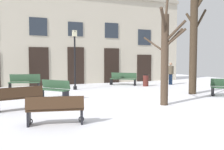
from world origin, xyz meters
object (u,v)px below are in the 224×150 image
object	(u,v)px
tree_center	(165,53)
bench_far_corner	(54,90)
bench_near_center_tree	(25,82)
person_strolling	(171,73)
bench_by_litter_bin	(123,79)
litter_bin	(146,80)
bench_facing_shops	(20,98)
streetlamp	(75,53)
tree_near_facade	(194,40)
bench_back_to_back_right	(55,110)

from	to	relation	value
tree_center	bench_far_corner	bearing A→B (deg)	140.46
bench_near_center_tree	person_strolling	world-z (taller)	person_strolling
bench_by_litter_bin	bench_near_center_tree	bearing A→B (deg)	-134.81
bench_near_center_tree	person_strolling	xyz separation A→B (m)	(9.96, -1.02, 0.39)
litter_bin	bench_near_center_tree	bearing A→B (deg)	171.55
litter_bin	bench_facing_shops	world-z (taller)	bench_facing_shops
bench_facing_shops	bench_near_center_tree	xyz separation A→B (m)	(0.63, 6.05, 0.04)
bench_by_litter_bin	bench_near_center_tree	size ratio (longest dim) A/B	0.89
bench_near_center_tree	bench_facing_shops	bearing A→B (deg)	-76.58
tree_center	person_strolling	bearing A→B (deg)	51.29
tree_center	litter_bin	size ratio (longest dim) A/B	5.98
tree_center	streetlamp	xyz separation A→B (m)	(-2.04, 6.34, 0.14)
tree_center	bench_by_litter_bin	world-z (taller)	tree_center
tree_near_facade	person_strolling	xyz separation A→B (m)	(1.80, 4.32, -2.01)
streetlamp	bench_facing_shops	size ratio (longest dim) A/B	2.17
tree_center	bench_near_center_tree	world-z (taller)	tree_center
tree_near_facade	bench_by_litter_bin	distance (m)	6.14
tree_center	bench_far_corner	size ratio (longest dim) A/B	3.01
streetlamp	bench_far_corner	size ratio (longest dim) A/B	2.34
litter_bin	person_strolling	bearing A→B (deg)	3.62
bench_back_to_back_right	bench_near_center_tree	distance (m)	8.65
tree_near_facade	streetlamp	world-z (taller)	tree_near_facade
streetlamp	tree_near_facade	bearing A→B (deg)	-39.01
streetlamp	litter_bin	distance (m)	5.27
bench_back_to_back_right	bench_by_litter_bin	size ratio (longest dim) A/B	1.02
bench_by_litter_bin	tree_near_facade	bearing A→B (deg)	-30.45
bench_back_to_back_right	bench_far_corner	size ratio (longest dim) A/B	1.08
tree_near_facade	bench_facing_shops	xyz separation A→B (m)	(-8.79, -0.72, -2.44)
tree_center	bench_by_litter_bin	distance (m)	7.85
bench_near_center_tree	person_strolling	size ratio (longest dim) A/B	1.16
tree_near_facade	person_strolling	distance (m)	5.09
bench_near_center_tree	tree_near_facade	bearing A→B (deg)	-13.77
tree_near_facade	bench_back_to_back_right	world-z (taller)	tree_near_facade
streetlamp	bench_facing_shops	bearing A→B (deg)	-124.59
bench_facing_shops	person_strolling	size ratio (longest dim) A/B	1.05
litter_bin	bench_back_to_back_right	bearing A→B (deg)	-135.43
tree_center	bench_near_center_tree	size ratio (longest dim) A/B	2.52
litter_bin	bench_far_corner	bearing A→B (deg)	-156.47
bench_back_to_back_right	tree_near_facade	bearing A→B (deg)	-143.77
tree_center	bench_facing_shops	world-z (taller)	tree_center
bench_back_to_back_right	bench_facing_shops	world-z (taller)	bench_facing_shops
bench_by_litter_bin	bench_far_corner	world-z (taller)	bench_far_corner
streetlamp	bench_far_corner	world-z (taller)	streetlamp
litter_bin	bench_near_center_tree	xyz separation A→B (m)	(-7.77, 1.15, 0.10)
tree_center	bench_back_to_back_right	world-z (taller)	tree_center
streetlamp	bench_facing_shops	distance (m)	6.37
tree_center	litter_bin	xyz separation A→B (m)	(2.90, 6.20, -1.71)
bench_back_to_back_right	bench_far_corner	distance (m)	4.60
bench_far_corner	tree_center	bearing A→B (deg)	11.13
bench_back_to_back_right	bench_far_corner	world-z (taller)	bench_far_corner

